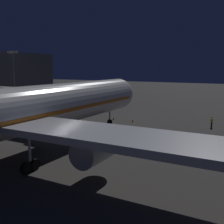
# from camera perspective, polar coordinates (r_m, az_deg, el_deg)

# --- Properties ---
(ground_plane) EXTENTS (320.00, 320.00, 0.00)m
(ground_plane) POSITION_cam_1_polar(r_m,az_deg,el_deg) (43.28, -8.20, -5.62)
(ground_plane) COLOR #383533
(jet_bridge) EXTENTS (23.15, 3.40, 7.30)m
(jet_bridge) POSITION_cam_1_polar(r_m,az_deg,el_deg) (53.78, -15.88, 3.27)
(jet_bridge) COLOR #9E9E99
(jet_bridge) RESTS_ON ground_plane
(apron_floodlight_mast) EXTENTS (2.90, 0.50, 14.55)m
(apron_floodlight_mast) POSITION_cam_1_polar(r_m,az_deg,el_deg) (68.29, -19.40, 6.72)
(apron_floodlight_mast) COLOR #59595E
(apron_floodlight_mast) RESTS_ON ground_plane
(ground_crew_by_tug) EXTENTS (0.40, 0.40, 1.91)m
(ground_crew_by_tug) POSITION_cam_1_polar(r_m,az_deg,el_deg) (54.63, 19.64, -1.83)
(ground_crew_by_tug) COLOR black
(ground_crew_by_tug) RESTS_ON ground_plane
(traffic_cone_nose_port) EXTENTS (0.36, 0.36, 0.55)m
(traffic_cone_nose_port) POSITION_cam_1_polar(r_m,az_deg,el_deg) (56.60, 4.22, -1.74)
(traffic_cone_nose_port) COLOR orange
(traffic_cone_nose_port) RESTS_ON ground_plane
(traffic_cone_nose_starboard) EXTENTS (0.36, 0.36, 0.55)m
(traffic_cone_nose_starboard) POSITION_cam_1_polar(r_m,az_deg,el_deg) (58.55, 0.31, -1.35)
(traffic_cone_nose_starboard) COLOR orange
(traffic_cone_nose_starboard) RESTS_ON ground_plane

